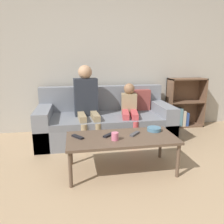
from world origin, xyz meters
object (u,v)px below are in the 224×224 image
object	(u,v)px
bookshelf	(182,107)
snack_bowl	(154,129)
person_child	(129,109)
couch	(105,122)
tv_remote_1	(109,135)
coffee_table	(122,140)
tv_remote_2	(135,134)
person_adult	(86,99)
cup_near	(115,136)
tv_remote_0	(78,137)

from	to	relation	value
bookshelf	snack_bowl	bearing A→B (deg)	-128.27
bookshelf	person_child	xyz separation A→B (m)	(-1.20, -0.54, 0.14)
couch	bookshelf	size ratio (longest dim) A/B	2.28
couch	tv_remote_1	size ratio (longest dim) A/B	13.61
coffee_table	tv_remote_2	distance (m)	0.18
couch	snack_bowl	bearing A→B (deg)	-64.55
couch	tv_remote_2	distance (m)	1.12
person_adult	tv_remote_1	distance (m)	1.04
cup_near	couch	bearing A→B (deg)	86.78
coffee_table	tv_remote_0	bearing A→B (deg)	173.38
tv_remote_0	couch	bearing A→B (deg)	28.16
coffee_table	snack_bowl	distance (m)	0.47
person_child	tv_remote_2	xyz separation A→B (m)	(-0.18, -0.95, -0.08)
person_adult	tv_remote_0	size ratio (longest dim) A/B	7.39
couch	snack_bowl	xyz separation A→B (m)	(0.47, -1.00, 0.17)
tv_remote_1	couch	bearing A→B (deg)	131.56
person_adult	snack_bowl	distance (m)	1.22
tv_remote_2	snack_bowl	xyz separation A→B (m)	(0.28, 0.09, 0.01)
couch	cup_near	size ratio (longest dim) A/B	24.39
coffee_table	tv_remote_1	size ratio (longest dim) A/B	8.02
tv_remote_1	tv_remote_2	xyz separation A→B (m)	(0.31, -0.01, 0.00)
tv_remote_0	snack_bowl	size ratio (longest dim) A/B	0.94
couch	snack_bowl	size ratio (longest dim) A/B	12.37
snack_bowl	cup_near	bearing A→B (deg)	-157.47
bookshelf	tv_remote_0	size ratio (longest dim) A/B	5.75
coffee_table	bookshelf	bearing A→B (deg)	44.75
couch	tv_remote_2	bearing A→B (deg)	-79.76
cup_near	tv_remote_1	size ratio (longest dim) A/B	0.56
couch	bookshelf	world-z (taller)	bookshelf
snack_bowl	couch	bearing A→B (deg)	115.45
bookshelf	tv_remote_2	world-z (taller)	bookshelf
coffee_table	person_adult	xyz separation A→B (m)	(-0.34, 1.05, 0.30)
coffee_table	person_child	bearing A→B (deg)	70.78
coffee_table	person_child	world-z (taller)	person_child
cup_near	tv_remote_0	world-z (taller)	cup_near
person_adult	person_child	world-z (taller)	person_adult
tv_remote_0	tv_remote_2	size ratio (longest dim) A/B	1.05
cup_near	tv_remote_1	bearing A→B (deg)	107.27
person_adult	tv_remote_2	bearing A→B (deg)	-67.32
person_adult	snack_bowl	bearing A→B (deg)	-53.37
coffee_table	person_child	distance (m)	1.06
person_adult	person_child	distance (m)	0.70
snack_bowl	tv_remote_1	bearing A→B (deg)	-172.09
tv_remote_1	tv_remote_2	size ratio (longest dim) A/B	1.01
tv_remote_0	snack_bowl	world-z (taller)	snack_bowl
person_child	tv_remote_1	bearing A→B (deg)	-106.76
tv_remote_1	snack_bowl	world-z (taller)	snack_bowl
tv_remote_2	person_adult	bearing A→B (deg)	160.39
person_adult	tv_remote_0	distance (m)	1.04
person_child	cup_near	distance (m)	1.17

